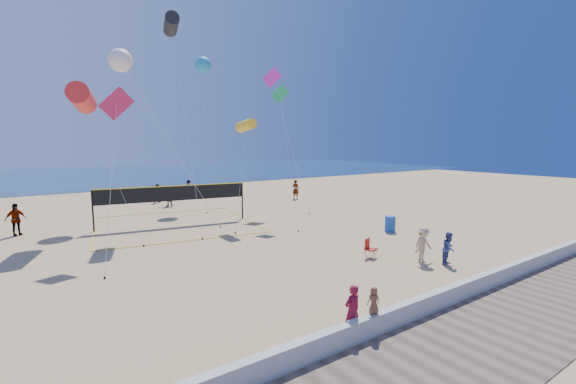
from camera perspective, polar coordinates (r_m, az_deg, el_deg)
ground at (r=15.12m, az=9.10°, el=-13.79°), size 120.00×120.00×0.00m
ocean at (r=72.96m, az=-27.08°, el=2.25°), size 140.00×50.00×0.03m
seawall at (r=13.19m, az=18.58°, el=-15.93°), size 32.00×0.30×0.60m
boardwalk at (r=12.35m, az=26.43°, el=-19.43°), size 32.00×3.60×0.03m
woman at (r=11.42m, az=9.51°, el=-16.94°), size 0.55×0.36×1.49m
toddler at (r=11.56m, az=12.59°, el=-15.40°), size 0.43×0.34×0.78m
bystander_a at (r=18.78m, az=22.74°, el=-7.72°), size 0.83×0.71×1.47m
bystander_b at (r=18.65m, az=19.38°, el=-7.39°), size 1.08×0.65×1.64m
far_person_0 at (r=27.64m, az=-35.36°, el=-3.35°), size 1.21×0.84×1.91m
far_person_1 at (r=34.49m, az=-17.19°, el=-0.68°), size 1.38×1.47×1.65m
far_person_2 at (r=37.31m, az=1.13°, el=0.39°), size 0.74×0.81×1.86m
far_person_3 at (r=36.89m, az=-18.69°, el=-0.22°), size 0.89×0.73×1.68m
far_person_4 at (r=42.32m, az=-14.49°, el=0.72°), size 0.65×1.01×1.48m
camp_chair at (r=18.82m, az=11.95°, el=-7.97°), size 0.62×0.72×1.02m
trash_barrel at (r=24.46m, az=14.90°, el=-4.60°), size 0.77×0.77×0.95m
volleyball_net at (r=26.56m, az=-16.62°, el=-0.81°), size 11.17×11.04×2.62m
kite_0 at (r=25.59m, az=-28.23°, el=12.12°), size 2.87×6.40×8.75m
kite_1 at (r=29.27m, az=-16.92°, el=22.67°), size 1.64×7.79×13.94m
kite_2 at (r=26.02m, az=-6.25°, el=9.75°), size 2.63×3.37×7.01m
kite_3 at (r=21.36m, az=-24.12°, el=10.98°), size 2.65×4.96×8.23m
kite_4 at (r=27.55m, az=-0.96°, el=12.96°), size 2.43×5.00×9.52m
kite_5 at (r=32.73m, az=-2.11°, el=15.59°), size 1.65×4.86×11.59m
kite_6 at (r=31.55m, az=-23.58°, el=17.43°), size 4.86×9.03×12.12m
kite_7 at (r=36.42m, az=-12.47°, el=17.90°), size 3.08×6.21×12.93m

